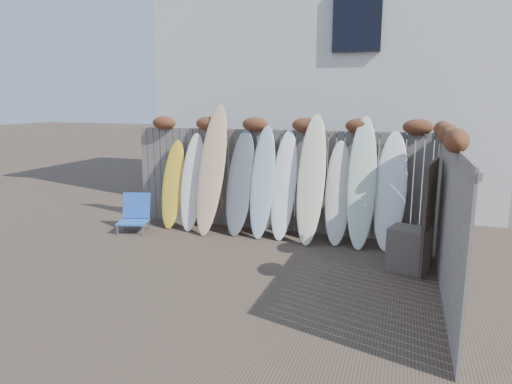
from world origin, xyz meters
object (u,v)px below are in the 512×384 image
(wooden_crate, at_px, (409,249))
(lattice_panel, at_px, (429,216))
(surfboard_0, at_px, (173,184))
(beach_chair, at_px, (135,214))

(wooden_crate, height_order, lattice_panel, lattice_panel)
(lattice_panel, bearing_deg, surfboard_0, 178.81)
(lattice_panel, height_order, surfboard_0, surfboard_0)
(beach_chair, height_order, lattice_panel, lattice_panel)
(beach_chair, relative_size, surfboard_0, 0.40)
(lattice_panel, xyz_separation_m, surfboard_0, (-4.87, 0.96, 0.05))
(beach_chair, xyz_separation_m, surfboard_0, (0.58, 0.54, 0.54))
(beach_chair, relative_size, lattice_panel, 0.44)
(surfboard_0, bearing_deg, wooden_crate, -14.44)
(beach_chair, bearing_deg, wooden_crate, -6.33)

